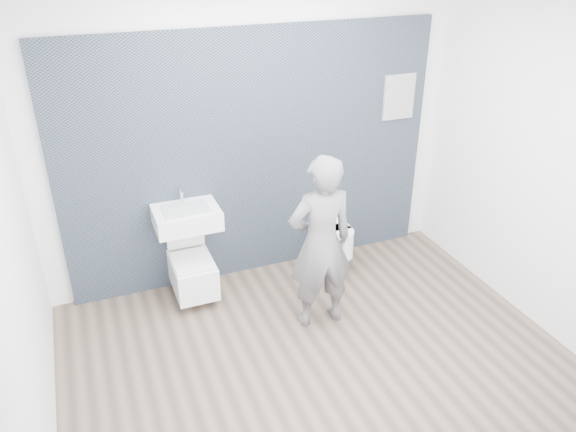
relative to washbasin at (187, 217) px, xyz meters
name	(u,v)px	position (x,y,z in m)	size (l,w,h in m)	color
ground	(315,355)	(0.73, -1.22, -0.83)	(4.00, 4.00, 0.00)	brown
room_shell	(320,157)	(0.73, -1.22, 0.91)	(4.00, 4.00, 4.00)	white
tile_wall	(257,266)	(0.73, 0.25, -0.83)	(3.60, 0.06, 2.40)	black
washbasin	(187,217)	(0.00, 0.00, 0.00)	(0.58, 0.43, 0.43)	white
toilet_square	(193,272)	(0.00, -0.05, -0.55)	(0.37, 0.54, 0.73)	white
toilet_rounded	(333,238)	(1.45, -0.05, -0.49)	(0.31, 0.53, 0.29)	white
info_placard	(386,241)	(2.23, 0.20, -0.83)	(0.34, 0.03, 0.45)	silver
visitor	(321,243)	(0.95, -0.80, -0.04)	(0.57, 0.38, 1.57)	slate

